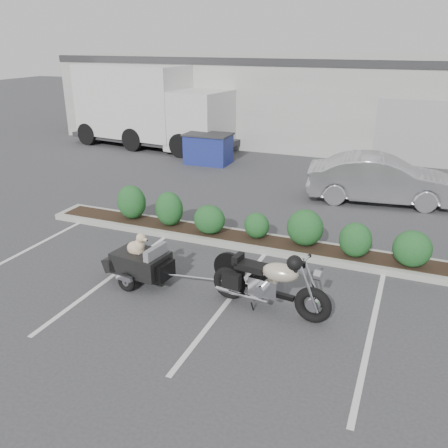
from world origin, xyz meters
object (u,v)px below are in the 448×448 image
at_px(sedan, 381,179).
at_px(delivery_truck, 152,108).
at_px(dumpster, 208,148).
at_px(motorcycle, 269,284).
at_px(pet_trailer, 140,261).

distance_m(sedan, delivery_truck, 11.68).
distance_m(dumpster, delivery_truck, 4.44).
height_order(sedan, delivery_truck, delivery_truck).
relative_size(sedan, delivery_truck, 0.54).
bearing_deg(motorcycle, delivery_truck, 135.40).
distance_m(motorcycle, pet_trailer, 2.78).
height_order(pet_trailer, dumpster, dumpster).
height_order(motorcycle, sedan, sedan).
bearing_deg(delivery_truck, pet_trailer, -53.81).
xyz_separation_m(pet_trailer, sedan, (4.07, 7.36, 0.25)).
relative_size(pet_trailer, dumpster, 1.03).
height_order(pet_trailer, delivery_truck, delivery_truck).
bearing_deg(pet_trailer, sedan, 68.02).
bearing_deg(pet_trailer, dumpster, 113.27).
bearing_deg(pet_trailer, motorcycle, 6.39).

